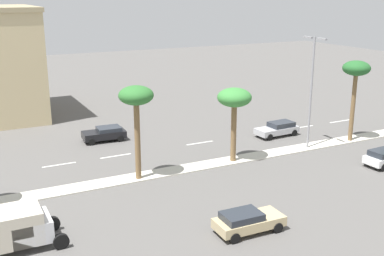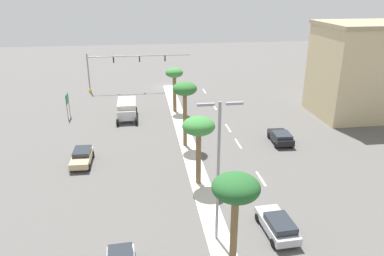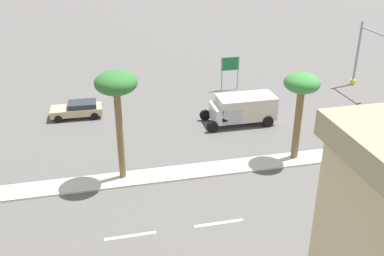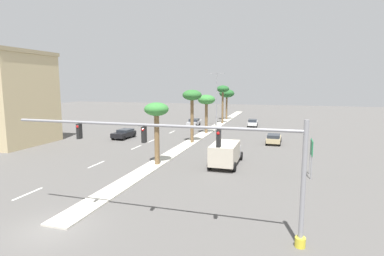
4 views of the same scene
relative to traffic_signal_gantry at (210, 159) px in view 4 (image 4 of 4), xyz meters
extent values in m
plane|color=#565451|center=(-8.66, 27.56, -4.22)|extent=(160.00, 160.00, 0.00)
cube|color=beige|center=(-8.66, 35.97, -4.16)|extent=(1.80, 75.72, 0.12)
cube|color=silver|center=(-14.42, 2.11, -4.22)|extent=(0.20, 2.80, 0.01)
cube|color=silver|center=(-14.42, 10.85, -4.22)|extent=(0.20, 2.80, 0.01)
cube|color=silver|center=(-14.42, 19.72, -4.22)|extent=(0.20, 2.80, 0.01)
cube|color=silver|center=(-14.42, 24.66, -4.22)|extent=(0.20, 2.80, 0.01)
cube|color=silver|center=(-14.42, 33.01, -4.22)|extent=(0.20, 2.80, 0.01)
cube|color=silver|center=(-14.42, 45.41, -4.22)|extent=(0.20, 2.80, 0.01)
cube|color=silver|center=(-14.42, 50.68, -4.22)|extent=(0.20, 2.80, 0.01)
cylinder|color=gray|center=(4.65, 0.00, -1.00)|extent=(0.24, 0.24, 6.43)
cylinder|color=gold|center=(4.65, 0.00, -3.97)|extent=(0.53, 0.53, 0.50)
cylinder|color=gray|center=(-3.80, 0.00, 1.64)|extent=(16.91, 0.16, 0.16)
cube|color=black|center=(0.42, 0.00, 1.09)|extent=(0.20, 0.32, 0.90)
sphere|color=red|center=(0.42, -0.12, 1.39)|extent=(0.18, 0.18, 0.18)
cube|color=black|center=(-3.80, 0.00, 1.09)|extent=(0.20, 0.32, 0.90)
sphere|color=red|center=(-3.80, -0.12, 1.39)|extent=(0.18, 0.18, 0.18)
cube|color=black|center=(-8.03, 0.00, 1.09)|extent=(0.20, 0.32, 0.90)
sphere|color=red|center=(-8.03, -0.12, 1.39)|extent=(0.18, 0.18, 0.18)
cylinder|color=gray|center=(6.07, 11.93, -2.58)|extent=(0.10, 0.10, 3.28)
cylinder|color=gray|center=(6.07, 13.55, -2.58)|extent=(0.10, 0.10, 3.28)
cube|color=#19723F|center=(6.07, 12.74, -1.59)|extent=(0.08, 1.79, 1.29)
cylinder|color=brown|center=(-8.40, 12.43, -1.54)|extent=(0.50, 0.50, 5.11)
ellipsoid|color=#387F38|center=(-8.40, 12.43, 1.44)|extent=(2.41, 2.41, 1.33)
cylinder|color=brown|center=(-8.35, 24.51, -1.08)|extent=(0.43, 0.43, 6.04)
ellipsoid|color=#2D6B2D|center=(-8.35, 24.51, 2.40)|extent=(2.61, 2.61, 1.43)
cylinder|color=brown|center=(-8.48, 33.08, -1.61)|extent=(0.46, 0.46, 4.98)
ellipsoid|color=#387F38|center=(-8.48, 33.08, 1.38)|extent=(2.84, 2.84, 1.56)
cylinder|color=brown|center=(-8.34, 46.21, -0.83)|extent=(0.41, 0.41, 6.54)
ellipsoid|color=#235B28|center=(-8.34, 46.21, 2.89)|extent=(2.56, 2.56, 1.41)
cylinder|color=brown|center=(-8.83, 53.46, -1.46)|extent=(0.41, 0.41, 5.28)
ellipsoid|color=#235B28|center=(-8.83, 53.46, 1.77)|extent=(3.39, 3.39, 1.86)
cylinder|color=gray|center=(-8.51, 41.13, 0.94)|extent=(0.20, 0.20, 10.09)
cube|color=gray|center=(-9.41, 41.13, 5.84)|extent=(1.10, 0.24, 0.16)
cube|color=gray|center=(-7.61, 41.13, 5.84)|extent=(1.10, 0.24, 0.16)
cube|color=tan|center=(2.48, 27.47, -3.60)|extent=(1.91, 4.28, 0.60)
cube|color=#262B33|center=(2.47, 26.94, -3.09)|extent=(1.69, 2.37, 0.43)
cylinder|color=black|center=(1.65, 28.97, -3.90)|extent=(0.23, 0.64, 0.64)
cylinder|color=black|center=(3.38, 28.93, -3.90)|extent=(0.23, 0.64, 0.64)
cylinder|color=black|center=(1.58, 26.01, -3.90)|extent=(0.23, 0.64, 0.64)
cylinder|color=black|center=(3.31, 25.97, -3.90)|extent=(0.23, 0.64, 0.64)
cube|color=black|center=(-19.24, 25.06, -3.57)|extent=(2.21, 4.14, 0.66)
cube|color=#262B33|center=(-19.21, 25.57, -3.06)|extent=(1.91, 2.32, 0.36)
cylinder|color=black|center=(-18.38, 23.60, -3.90)|extent=(0.26, 0.65, 0.64)
cylinder|color=black|center=(-20.26, 23.71, -3.90)|extent=(0.26, 0.65, 0.64)
cylinder|color=black|center=(-18.22, 26.42, -3.90)|extent=(0.26, 0.65, 0.64)
cylinder|color=black|center=(-20.10, 26.53, -3.90)|extent=(0.26, 0.65, 0.64)
cube|color=#B2B2B7|center=(-13.00, 40.95, -3.61)|extent=(2.05, 4.50, 0.59)
cube|color=#262B33|center=(-13.03, 41.51, -3.07)|extent=(1.76, 2.51, 0.49)
cylinder|color=black|center=(-12.06, 39.46, -3.90)|extent=(0.25, 0.65, 0.64)
cylinder|color=black|center=(-13.78, 39.37, -3.90)|extent=(0.25, 0.65, 0.64)
cylinder|color=black|center=(-12.22, 42.54, -3.90)|extent=(0.25, 0.65, 0.64)
cylinder|color=black|center=(-13.94, 42.45, -3.90)|extent=(0.25, 0.65, 0.64)
cube|color=silver|center=(-1.99, 44.03, -3.59)|extent=(1.93, 4.02, 0.61)
cube|color=#262B33|center=(-1.96, 43.54, -3.05)|extent=(1.66, 2.24, 0.48)
cylinder|color=black|center=(-2.88, 45.36, -3.90)|extent=(0.25, 0.65, 0.64)
cylinder|color=black|center=(-1.24, 45.45, -3.90)|extent=(0.25, 0.65, 0.64)
cylinder|color=black|center=(-2.73, 42.61, -3.90)|extent=(0.25, 0.65, 0.64)
cylinder|color=black|center=(-1.10, 42.70, -3.90)|extent=(0.25, 0.65, 0.64)
cube|color=silver|center=(-1.78, 15.53, -3.14)|extent=(2.38, 2.21, 1.26)
cube|color=beige|center=(-1.78, 13.81, -2.83)|extent=(2.38, 4.70, 1.88)
cylinder|color=black|center=(-2.97, 16.95, -3.77)|extent=(0.28, 0.90, 0.90)
cylinder|color=black|center=(-0.59, 16.95, -3.77)|extent=(0.28, 0.90, 0.90)
cylinder|color=black|center=(-2.97, 12.29, -3.77)|extent=(0.28, 0.90, 0.90)
cylinder|color=black|center=(-0.59, 12.29, -3.77)|extent=(0.28, 0.90, 0.90)
camera|label=1|loc=(24.23, 12.61, 9.70)|focal=44.89mm
camera|label=2|loc=(-3.70, 62.69, 12.72)|focal=35.08mm
camera|label=3|loc=(-34.14, 25.79, 11.42)|focal=42.19mm
camera|label=4|loc=(3.57, -15.29, 3.89)|focal=28.61mm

